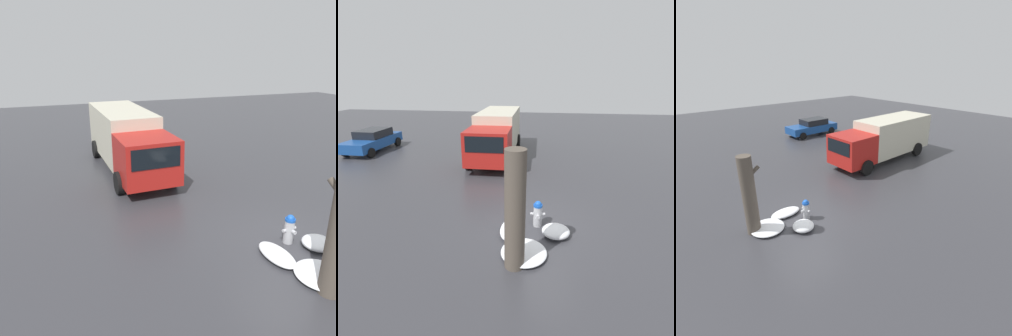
# 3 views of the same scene
# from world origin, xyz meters

# --- Properties ---
(ground_plane) EXTENTS (60.00, 60.00, 0.00)m
(ground_plane) POSITION_xyz_m (0.00, 0.00, 0.00)
(ground_plane) COLOR #38383D
(fire_hydrant) EXTENTS (0.39, 0.48, 0.89)m
(fire_hydrant) POSITION_xyz_m (-0.00, -0.00, 0.46)
(fire_hydrant) COLOR #B7B7BC
(fire_hydrant) RESTS_ON ground_plane
(delivery_truck) EXTENTS (7.73, 2.61, 2.69)m
(delivery_truck) POSITION_xyz_m (7.98, 2.75, 1.49)
(delivery_truck) COLOR red
(delivery_truck) RESTS_ON ground_plane
(pedestrian) EXTENTS (0.34, 0.34, 1.58)m
(pedestrian) POSITION_xyz_m (6.41, 3.02, 0.86)
(pedestrian) COLOR #23232D
(pedestrian) RESTS_ON ground_plane
(snow_pile_by_hydrant) EXTENTS (1.30, 0.68, 0.24)m
(snow_pile_by_hydrant) POSITION_xyz_m (-0.54, 0.81, 0.12)
(snow_pile_by_hydrant) COLOR white
(snow_pile_by_hydrant) RESTS_ON ground_plane
(snow_pile_curbside) EXTENTS (0.83, 0.85, 0.33)m
(snow_pile_curbside) POSITION_xyz_m (-0.52, -0.58, 0.16)
(snow_pile_curbside) COLOR white
(snow_pile_curbside) RESTS_ON ground_plane
(snow_pile_by_tree) EXTENTS (1.31, 1.27, 0.20)m
(snow_pile_by_tree) POSITION_xyz_m (-1.60, 0.32, 0.10)
(snow_pile_by_tree) COLOR white
(snow_pile_by_tree) RESTS_ON ground_plane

